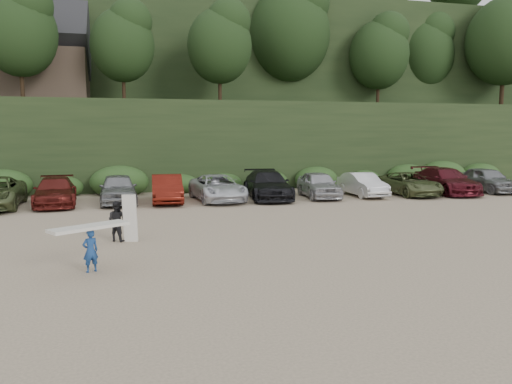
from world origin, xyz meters
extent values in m
plane|color=tan|center=(0.00, 0.00, 0.00)|extent=(120.00, 120.00, 0.00)
cube|color=black|center=(0.00, 22.00, 3.00)|extent=(80.00, 14.00, 6.00)
cube|color=black|center=(0.00, 40.00, 8.00)|extent=(90.00, 30.00, 16.00)
ellipsoid|color=black|center=(0.00, 22.00, 11.00)|extent=(66.00, 12.00, 10.00)
cube|color=#2B491E|center=(-0.55, 14.50, 0.60)|extent=(46.20, 2.00, 1.20)
cube|color=brown|center=(-12.00, 24.00, 8.00)|extent=(8.00, 6.00, 4.00)
imported|color=#5A1814|center=(-8.97, 10.26, 0.75)|extent=(2.49, 5.28, 1.49)
imported|color=gray|center=(-5.75, 10.21, 0.82)|extent=(2.06, 4.84, 1.63)
imported|color=maroon|center=(-3.13, 10.00, 0.77)|extent=(1.82, 4.73, 1.54)
imported|color=silver|center=(-0.30, 9.96, 0.74)|extent=(2.90, 5.50, 1.48)
imported|color=black|center=(2.68, 10.09, 0.82)|extent=(2.72, 5.78, 1.63)
imported|color=#ACACB1|center=(5.78, 9.84, 0.78)|extent=(2.21, 4.72, 1.56)
imported|color=silver|center=(8.61, 9.79, 0.71)|extent=(1.59, 4.34, 1.42)
imported|color=#566138|center=(11.65, 9.61, 0.70)|extent=(2.43, 5.07, 1.40)
imported|color=#50121A|center=(14.33, 9.71, 0.81)|extent=(2.57, 5.71, 1.62)
imported|color=gray|center=(17.48, 9.82, 0.81)|extent=(2.02, 4.77, 1.61)
imported|color=navy|center=(-6.24, -3.54, 0.60)|extent=(0.52, 0.44, 1.21)
cube|color=silver|center=(-6.24, -3.54, 1.28)|extent=(2.19, 1.70, 0.09)
imported|color=black|center=(-5.61, 0.41, 0.73)|extent=(0.90, 0.86, 1.46)
cube|color=silver|center=(-5.15, 0.09, 0.86)|extent=(0.53, 0.36, 1.72)
camera|label=1|loc=(-5.12, -17.84, 3.89)|focal=35.00mm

